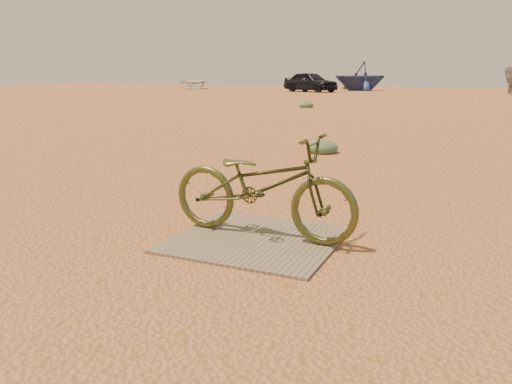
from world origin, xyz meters
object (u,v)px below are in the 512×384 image
at_px(car, 310,82).
at_px(plywood_board, 256,239).
at_px(boat_far_left, 360,76).
at_px(boat_near_left, 192,83).
at_px(bicycle, 262,185).

bearing_deg(car, plywood_board, -139.19).
relative_size(car, boat_far_left, 0.98).
relative_size(car, boat_near_left, 0.82).
bearing_deg(car, boat_near_left, 96.52).
bearing_deg(boat_far_left, car, -74.20).
distance_m(bicycle, boat_far_left, 42.04).
bearing_deg(boat_near_left, car, -42.79).
height_order(car, boat_far_left, boat_far_left).
distance_m(plywood_board, boat_near_left, 47.65).
bearing_deg(bicycle, plywood_board, 169.66).
xyz_separation_m(bicycle, boat_near_left, (-25.28, 40.31, 0.14)).
xyz_separation_m(plywood_board, boat_far_left, (-8.51, 41.24, 1.27)).
distance_m(bicycle, car, 37.94).
bearing_deg(boat_far_left, boat_near_left, -130.59).
height_order(bicycle, car, car).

